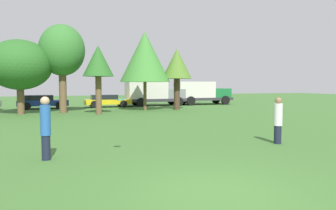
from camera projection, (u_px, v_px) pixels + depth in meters
ground_plane at (216, 191)px, 6.69m from camera, size 120.00×120.00×0.00m
person_thrower at (46, 127)px, 9.36m from camera, size 0.29×0.29×1.84m
person_catcher at (278, 120)px, 11.98m from camera, size 0.32×0.32×1.71m
frisbee at (121, 100)px, 9.77m from camera, size 0.28×0.27×0.08m
tree_1 at (20, 65)px, 23.78m from camera, size 4.62×4.62×5.44m
tree_2 at (62, 51)px, 24.70m from camera, size 3.42×3.42×6.72m
tree_3 at (98, 62)px, 23.73m from camera, size 2.25×2.25×5.03m
tree_4 at (145, 57)px, 27.49m from camera, size 4.23×4.23×6.63m
tree_5 at (177, 65)px, 28.17m from camera, size 2.58×2.58×5.27m
parked_car_blue at (42, 101)px, 29.28m from camera, size 4.36×2.00×1.24m
parked_car_yellow at (107, 100)px, 31.31m from camera, size 4.47×1.98×1.20m
delivery_truck_grey at (153, 93)px, 33.58m from camera, size 6.56×2.72×2.44m
delivery_truck_green at (200, 92)px, 35.42m from camera, size 6.67×2.66×2.48m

